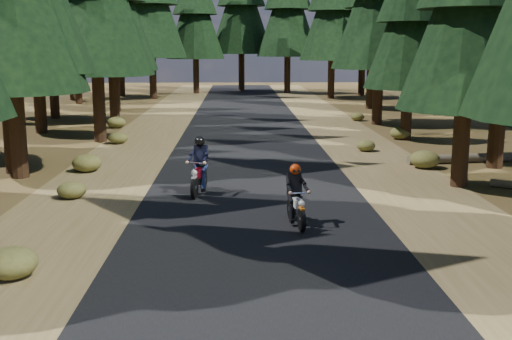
{
  "coord_description": "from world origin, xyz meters",
  "views": [
    {
      "loc": [
        -0.46,
        -13.76,
        4.05
      ],
      "look_at": [
        0.0,
        1.5,
        1.1
      ],
      "focal_mm": 45.0,
      "sensor_mm": 36.0,
      "label": 1
    }
  ],
  "objects": [
    {
      "name": "understory_shrubs",
      "position": [
        0.87,
        6.68,
        0.27
      ],
      "size": [
        14.28,
        30.79,
        0.6
      ],
      "color": "#474C1E",
      "rests_on": "ground"
    },
    {
      "name": "log_near",
      "position": [
        7.98,
        8.39,
        0.16
      ],
      "size": [
        5.01,
        1.1,
        0.32
      ],
      "primitive_type": "cylinder",
      "rotation": [
        0.0,
        1.57,
        0.16
      ],
      "color": "#4C4233",
      "rests_on": "ground"
    },
    {
      "name": "road",
      "position": [
        0.0,
        5.0,
        0.01
      ],
      "size": [
        6.0,
        100.0,
        0.01
      ],
      "primitive_type": "cube",
      "color": "black",
      "rests_on": "ground"
    },
    {
      "name": "rider_lead",
      "position": [
        0.89,
        0.43,
        0.48
      ],
      "size": [
        0.7,
        1.63,
        1.41
      ],
      "rotation": [
        0.0,
        0.0,
        3.29
      ],
      "color": "silver",
      "rests_on": "road"
    },
    {
      "name": "shoulder_l",
      "position": [
        -4.6,
        5.0,
        0.0
      ],
      "size": [
        3.2,
        100.0,
        0.01
      ],
      "primitive_type": "cube",
      "color": "brown",
      "rests_on": "ground"
    },
    {
      "name": "rider_follow",
      "position": [
        -1.51,
        3.66,
        0.54
      ],
      "size": [
        0.82,
        1.85,
        1.6
      ],
      "rotation": [
        0.0,
        0.0,
        2.98
      ],
      "color": "#9F0A19",
      "rests_on": "road"
    },
    {
      "name": "shoulder_r",
      "position": [
        4.6,
        5.0,
        0.0
      ],
      "size": [
        3.2,
        100.0,
        0.01
      ],
      "primitive_type": "cube",
      "color": "brown",
      "rests_on": "ground"
    },
    {
      "name": "ground",
      "position": [
        0.0,
        0.0,
        0.0
      ],
      "size": [
        120.0,
        120.0,
        0.0
      ],
      "primitive_type": "plane",
      "color": "#423417",
      "rests_on": "ground"
    }
  ]
}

